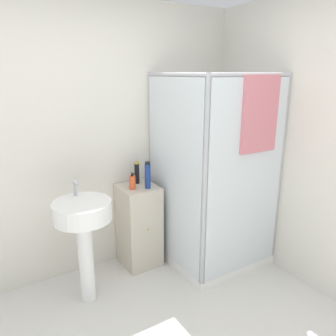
{
  "coord_description": "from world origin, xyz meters",
  "views": [
    {
      "loc": [
        -0.78,
        -1.18,
        1.86
      ],
      "look_at": [
        0.63,
        1.11,
        1.08
      ],
      "focal_mm": 35.0,
      "sensor_mm": 36.0,
      "label": 1
    }
  ],
  "objects_px": {
    "soap_dispenser": "(132,182)",
    "shampoo_bottle_blue": "(148,175)",
    "shampoo_bottle_tall_black": "(137,173)",
    "sink": "(83,224)"
  },
  "relations": [
    {
      "from": "shampoo_bottle_tall_black",
      "to": "shampoo_bottle_blue",
      "type": "xyz_separation_m",
      "value": [
        0.02,
        -0.18,
        0.02
      ]
    },
    {
      "from": "soap_dispenser",
      "to": "sink",
      "type": "bearing_deg",
      "value": -157.39
    },
    {
      "from": "soap_dispenser",
      "to": "shampoo_bottle_blue",
      "type": "height_order",
      "value": "shampoo_bottle_blue"
    },
    {
      "from": "sink",
      "to": "shampoo_bottle_blue",
      "type": "bearing_deg",
      "value": 14.7
    },
    {
      "from": "soap_dispenser",
      "to": "shampoo_bottle_tall_black",
      "type": "xyz_separation_m",
      "value": [
        0.11,
        0.13,
        0.04
      ]
    },
    {
      "from": "soap_dispenser",
      "to": "shampoo_bottle_blue",
      "type": "xyz_separation_m",
      "value": [
        0.13,
        -0.05,
        0.06
      ]
    },
    {
      "from": "sink",
      "to": "soap_dispenser",
      "type": "distance_m",
      "value": 0.63
    },
    {
      "from": "soap_dispenser",
      "to": "shampoo_bottle_blue",
      "type": "bearing_deg",
      "value": -20.18
    },
    {
      "from": "shampoo_bottle_blue",
      "to": "sink",
      "type": "bearing_deg",
      "value": -165.3
    },
    {
      "from": "soap_dispenser",
      "to": "shampoo_bottle_blue",
      "type": "distance_m",
      "value": 0.15
    }
  ]
}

